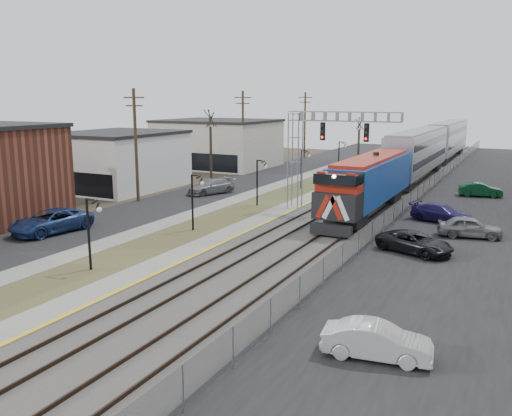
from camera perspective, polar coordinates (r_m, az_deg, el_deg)
The scene contains 23 objects.
ground at distance 23.05m, azimuth -23.65°, elevation -13.01°, with size 160.00×160.00×0.00m, color #473D2D.
street_west at distance 56.39m, azimuth -3.49°, elevation 2.17°, with size 7.00×120.00×0.04m, color black.
sidewalk at distance 54.28m, azimuth 0.62°, elevation 1.84°, with size 2.00×120.00×0.08m, color gray.
grass_median at distance 53.04m, azimuth 3.52°, elevation 1.58°, with size 4.00×120.00×0.06m, color #4E532C.
platform at distance 51.93m, azimuth 6.56°, elevation 1.41°, with size 2.00×120.00×0.24m, color gray.
ballast_bed at distance 50.45m, azimuth 11.89°, elevation 0.91°, with size 8.00×120.00×0.20m, color #595651.
platform_edge at distance 51.61m, azimuth 7.48°, elevation 1.47°, with size 0.24×120.00×0.01m, color gold.
track_near at distance 50.96m, azimuth 9.73°, elevation 1.30°, with size 1.58×120.00×0.15m.
track_far at distance 50.06m, azimuth 13.55°, elevation 0.96°, with size 1.58×120.00×0.15m.
train at distance 67.06m, azimuth 17.26°, elevation 5.64°, with size 3.00×63.05×5.33m.
signal_gantry at distance 43.93m, azimuth 6.24°, elevation 6.77°, with size 9.00×1.07×8.15m.
lampposts at distance 38.16m, azimuth -6.47°, elevation 0.60°, with size 0.14×62.14×4.00m.
utility_poles at distance 49.31m, azimuth -12.53°, elevation 6.40°, with size 0.28×80.28×10.00m.
fence at distance 49.43m, azimuth 16.62°, elevation 1.29°, with size 0.04×120.00×1.60m, color gray.
buildings_west at distance 53.29m, azimuth -18.41°, elevation 4.30°, with size 14.00×67.00×7.00m.
bare_trees at distance 59.96m, azimuth -2.59°, elevation 5.32°, with size 12.30×42.30×5.95m.
car_lot_b at distance 20.37m, azimuth 12.60°, elevation -13.60°, with size 1.36×3.90×1.28m, color silver.
car_lot_c at distance 33.90m, azimuth 16.36°, elevation -3.56°, with size 2.12×4.59×1.28m, color black.
car_lot_d at distance 42.85m, azimuth 18.98°, elevation -0.56°, with size 1.88×4.63×1.34m, color #1E1751.
car_lot_e at distance 38.82m, azimuth 21.58°, elevation -1.92°, with size 1.65×4.10×1.40m, color slate.
car_lot_f at distance 55.19m, azimuth 22.53°, elevation 1.75°, with size 1.36×3.89×1.28m, color #0D4122.
car_street_a at distance 39.90m, azimuth -20.76°, elevation -1.37°, with size 2.64×5.72×1.59m, color navy.
car_street_b at distance 52.62m, azimuth -4.78°, elevation 2.24°, with size 2.00×4.93×1.43m, color gray.
Camera 1 is at (16.68, -12.97, 9.21)m, focal length 38.00 mm.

